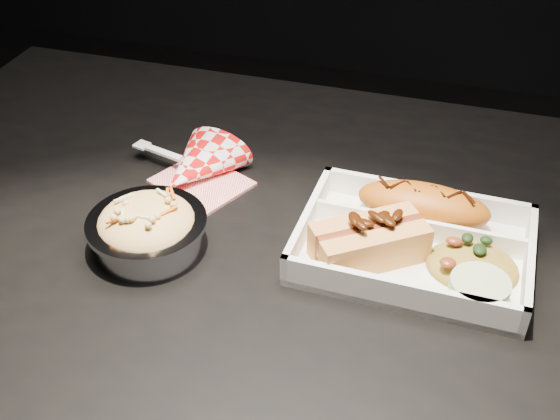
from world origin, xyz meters
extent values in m
cube|color=black|center=(0.00, 0.00, 0.73)|extent=(1.20, 0.80, 0.03)
cylinder|color=black|center=(-0.55, 0.35, 0.36)|extent=(0.05, 0.05, 0.72)
cube|color=white|center=(0.12, 0.03, 0.75)|extent=(0.26, 0.19, 0.01)
cube|color=white|center=(0.12, 0.11, 0.77)|extent=(0.25, 0.02, 0.04)
cube|color=white|center=(0.12, -0.06, 0.77)|extent=(0.25, 0.02, 0.04)
cube|color=white|center=(0.00, 0.03, 0.77)|extent=(0.01, 0.18, 0.04)
cube|color=white|center=(0.24, 0.02, 0.77)|extent=(0.01, 0.18, 0.04)
cube|color=white|center=(0.12, 0.05, 0.77)|extent=(0.23, 0.01, 0.03)
ellipsoid|color=#B15711|center=(0.12, 0.08, 0.78)|extent=(0.15, 0.07, 0.05)
cube|color=#E0984C|center=(0.08, -0.01, 0.78)|extent=(0.11, 0.09, 0.04)
cube|color=#E0984C|center=(0.07, 0.02, 0.78)|extent=(0.11, 0.09, 0.04)
cylinder|color=brown|center=(0.07, 0.00, 0.79)|extent=(0.11, 0.09, 0.03)
ellipsoid|color=#A4842F|center=(0.19, 0.01, 0.77)|extent=(0.10, 0.08, 0.03)
cylinder|color=#ACC091|center=(0.19, -0.04, 0.77)|extent=(0.06, 0.06, 0.03)
cylinder|color=silver|center=(-0.16, -0.04, 0.77)|extent=(0.12, 0.12, 0.04)
cylinder|color=silver|center=(-0.16, -0.04, 0.79)|extent=(0.13, 0.13, 0.01)
ellipsoid|color=#C7C48C|center=(-0.16, -0.04, 0.79)|extent=(0.11, 0.11, 0.04)
cube|color=red|center=(-0.16, 0.09, 0.75)|extent=(0.14, 0.13, 0.00)
cone|color=red|center=(-0.17, 0.10, 0.77)|extent=(0.12, 0.13, 0.10)
cube|color=white|center=(-0.22, 0.12, 0.77)|extent=(0.06, 0.03, 0.00)
cube|color=white|center=(-0.25, 0.13, 0.77)|extent=(0.02, 0.02, 0.00)
camera|label=1|loc=(0.15, -0.58, 1.26)|focal=45.00mm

